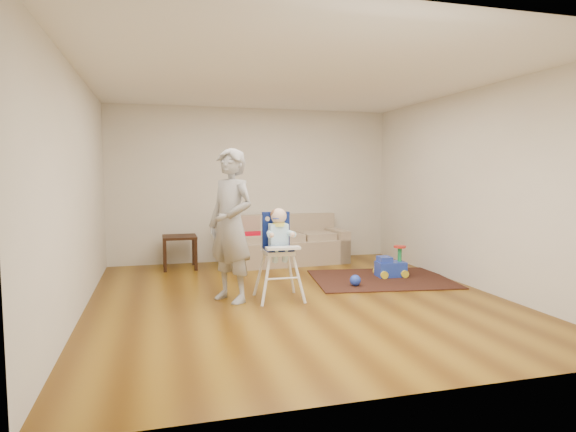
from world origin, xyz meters
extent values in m
plane|color=#502F09|center=(0.00, 0.00, 0.00)|extent=(5.50, 5.50, 0.00)
cube|color=beige|center=(0.00, 2.75, 1.35)|extent=(5.00, 0.04, 2.70)
cube|color=beige|center=(-2.50, 0.00, 1.35)|extent=(0.04, 5.50, 2.70)
cube|color=beige|center=(2.50, 0.00, 1.35)|extent=(0.04, 5.50, 2.70)
cube|color=white|center=(0.00, 0.00, 2.70)|extent=(5.00, 5.50, 0.04)
cube|color=red|center=(-0.14, 2.25, 0.54)|extent=(0.51, 0.35, 0.04)
cube|color=black|center=(1.50, 0.68, 0.01)|extent=(2.16, 1.74, 0.02)
sphere|color=blue|center=(0.95, 0.35, 0.09)|extent=(0.15, 0.15, 0.15)
cylinder|color=blue|center=(-0.29, -0.10, 1.02)|extent=(0.01, 0.12, 0.01)
imported|color=gray|center=(-0.80, 0.09, 0.93)|extent=(0.76, 0.81, 1.86)
camera|label=1|loc=(-1.66, -5.68, 1.57)|focal=30.00mm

